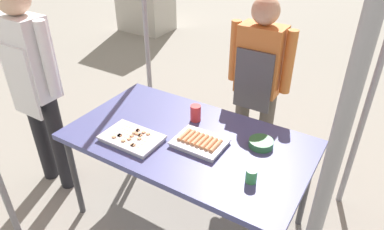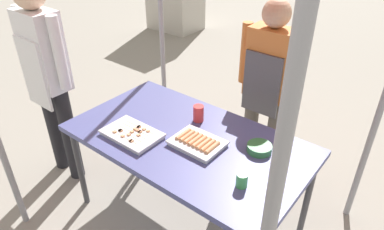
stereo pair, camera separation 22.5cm
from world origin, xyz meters
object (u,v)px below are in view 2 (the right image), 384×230
object	(u,v)px
tray_grilled_sausages	(197,143)
vendor_woman	(268,81)
stall_table	(187,144)
drink_cup_near_edge	(198,113)
drink_cup_by_wok	(242,180)
tray_meat_skewers	(132,134)
condiment_bowl	(259,148)
customer_nearby	(46,69)

from	to	relation	value
tray_grilled_sausages	vendor_woman	bearing A→B (deg)	87.54
stall_table	drink_cup_near_edge	bearing A→B (deg)	108.20
stall_table	drink_cup_by_wok	bearing A→B (deg)	-18.16
tray_meat_skewers	condiment_bowl	world-z (taller)	condiment_bowl
condiment_bowl	tray_grilled_sausages	bearing A→B (deg)	-150.29
stall_table	vendor_woman	bearing A→B (deg)	80.13
vendor_woman	condiment_bowl	bearing A→B (deg)	114.87
tray_meat_skewers	vendor_woman	size ratio (longest dim) A/B	0.25
drink_cup_by_wok	condiment_bowl	bearing A→B (deg)	102.97
condiment_bowl	vendor_woman	world-z (taller)	vendor_woman
stall_table	customer_nearby	bearing A→B (deg)	-168.52
stall_table	tray_meat_skewers	world-z (taller)	tray_meat_skewers
stall_table	vendor_woman	xyz separation A→B (m)	(0.14, 0.82, 0.20)
vendor_woman	tray_meat_skewers	bearing A→B (deg)	67.04
vendor_woman	tray_grilled_sausages	bearing A→B (deg)	87.54
drink_cup_near_edge	tray_grilled_sausages	bearing A→B (deg)	-53.57
tray_meat_skewers	vendor_woman	distance (m)	1.13
condiment_bowl	drink_cup_by_wok	world-z (taller)	drink_cup_by_wok
tray_meat_skewers	vendor_woman	xyz separation A→B (m)	(0.44, 1.03, 0.13)
drink_cup_near_edge	vendor_woman	xyz separation A→B (m)	(0.21, 0.61, 0.08)
customer_nearby	drink_cup_by_wok	bearing A→B (deg)	2.31
vendor_woman	customer_nearby	bearing A→B (deg)	38.62
customer_nearby	stall_table	bearing A→B (deg)	11.48
customer_nearby	tray_grilled_sausages	bearing A→B (deg)	9.38
condiment_bowl	vendor_woman	xyz separation A→B (m)	(-0.30, 0.65, 0.12)
tray_grilled_sausages	customer_nearby	xyz separation A→B (m)	(-1.29, -0.21, 0.22)
drink_cup_near_edge	vendor_woman	world-z (taller)	vendor_woman
stall_table	tray_grilled_sausages	world-z (taller)	tray_grilled_sausages
tray_grilled_sausages	drink_cup_by_wok	world-z (taller)	drink_cup_by_wok
condiment_bowl	tray_meat_skewers	bearing A→B (deg)	-152.68
stall_table	drink_cup_near_edge	size ratio (longest dim) A/B	13.47
stall_table	customer_nearby	size ratio (longest dim) A/B	0.96
tray_grilled_sausages	drink_cup_by_wok	bearing A→B (deg)	-19.08
tray_meat_skewers	stall_table	bearing A→B (deg)	36.20
condiment_bowl	drink_cup_by_wok	distance (m)	0.35
tray_grilled_sausages	drink_cup_near_edge	bearing A→B (deg)	126.43
drink_cup_near_edge	customer_nearby	world-z (taller)	customer_nearby
tray_grilled_sausages	customer_nearby	size ratio (longest dim) A/B	0.20
tray_grilled_sausages	vendor_woman	distance (m)	0.85
tray_meat_skewers	condiment_bowl	size ratio (longest dim) A/B	2.48
drink_cup_near_edge	drink_cup_by_wok	world-z (taller)	drink_cup_near_edge
tray_grilled_sausages	drink_cup_near_edge	world-z (taller)	drink_cup_near_edge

